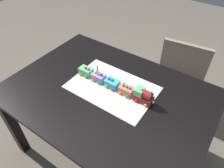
# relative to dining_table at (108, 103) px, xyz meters

# --- Properties ---
(ground_plane) EXTENTS (8.00, 8.00, 0.00)m
(ground_plane) POSITION_rel_dining_table_xyz_m (0.00, 0.00, -0.63)
(ground_plane) COLOR #6B6054
(dining_table) EXTENTS (1.40, 1.00, 0.74)m
(dining_table) POSITION_rel_dining_table_xyz_m (0.00, 0.00, 0.00)
(dining_table) COLOR black
(dining_table) RESTS_ON ground
(chair) EXTENTS (0.44, 0.44, 0.86)m
(chair) POSITION_rel_dining_table_xyz_m (-0.28, -0.83, -0.16)
(chair) COLOR gray
(chair) RESTS_ON ground
(cake_board) EXTENTS (0.60, 0.40, 0.00)m
(cake_board) POSITION_rel_dining_table_xyz_m (0.00, -0.06, 0.11)
(cake_board) COLOR silver
(cake_board) RESTS_ON dining_table
(cake_locomotive) EXTENTS (0.14, 0.08, 0.12)m
(cake_locomotive) POSITION_rel_dining_table_xyz_m (-0.24, -0.06, 0.16)
(cake_locomotive) COLOR maroon
(cake_locomotive) RESTS_ON cake_board
(cake_car_flatbed_coral) EXTENTS (0.10, 0.08, 0.07)m
(cake_car_flatbed_coral) POSITION_rel_dining_table_xyz_m (-0.11, -0.06, 0.14)
(cake_car_flatbed_coral) COLOR #F27260
(cake_car_flatbed_coral) RESTS_ON cake_board
(cake_car_tanker_turquoise) EXTENTS (0.10, 0.08, 0.07)m
(cake_car_tanker_turquoise) POSITION_rel_dining_table_xyz_m (0.01, -0.06, 0.14)
(cake_car_tanker_turquoise) COLOR #38B7C6
(cake_car_tanker_turquoise) RESTS_ON cake_board
(cake_car_gondola_lavender) EXTENTS (0.10, 0.08, 0.07)m
(cake_car_gondola_lavender) POSITION_rel_dining_table_xyz_m (0.12, -0.06, 0.14)
(cake_car_gondola_lavender) COLOR #AD84E0
(cake_car_gondola_lavender) RESTS_ON cake_board
(cake_car_caboose_mint_green) EXTENTS (0.10, 0.08, 0.07)m
(cake_car_caboose_mint_green) POSITION_rel_dining_table_xyz_m (0.24, -0.06, 0.14)
(cake_car_caboose_mint_green) COLOR #59CC7A
(cake_car_caboose_mint_green) RESTS_ON cake_board
(birthday_candle) EXTENTS (0.01, 0.01, 0.07)m
(birthday_candle) POSITION_rel_dining_table_xyz_m (0.13, -0.06, 0.21)
(birthday_candle) COLOR #66D872
(birthday_candle) RESTS_ON cake_car_gondola_lavender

